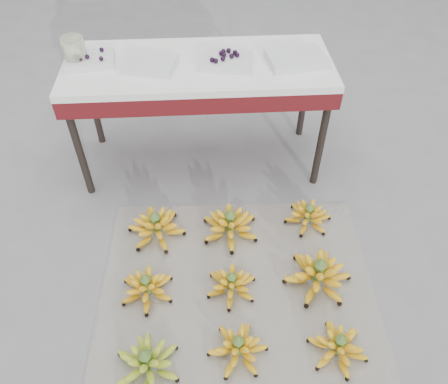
{
  "coord_description": "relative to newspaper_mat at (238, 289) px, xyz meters",
  "views": [
    {
      "loc": [
        -0.03,
        -1.07,
        1.75
      ],
      "look_at": [
        0.06,
        0.39,
        0.27
      ],
      "focal_mm": 35.0,
      "sensor_mm": 36.0,
      "label": 1
    }
  ],
  "objects": [
    {
      "name": "ground",
      "position": [
        -0.1,
        -0.02,
        -0.0
      ],
      "size": [
        60.0,
        60.0,
        0.0
      ],
      "primitive_type": "plane",
      "color": "slate",
      "rests_on": "ground"
    },
    {
      "name": "newspaper_mat",
      "position": [
        0.0,
        0.0,
        0.0
      ],
      "size": [
        1.29,
        1.1,
        0.01
      ],
      "primitive_type": "cube",
      "rotation": [
        0.0,
        0.0,
        -0.04
      ],
      "color": "silver",
      "rests_on": "ground"
    },
    {
      "name": "bunch_front_left",
      "position": [
        -0.39,
        -0.35,
        0.06
      ],
      "size": [
        0.34,
        0.34,
        0.16
      ],
      "rotation": [
        0.0,
        0.0,
        0.34
      ],
      "color": "#66981B",
      "rests_on": "newspaper_mat"
    },
    {
      "name": "bunch_front_center",
      "position": [
        -0.03,
        -0.31,
        0.05
      ],
      "size": [
        0.28,
        0.28,
        0.15
      ],
      "rotation": [
        0.0,
        0.0,
        -0.17
      ],
      "color": "yellow",
      "rests_on": "newspaper_mat"
    },
    {
      "name": "bunch_front_right",
      "position": [
        0.38,
        -0.33,
        0.05
      ],
      "size": [
        0.29,
        0.29,
        0.15
      ],
      "rotation": [
        0.0,
        0.0,
        0.24
      ],
      "color": "yellow",
      "rests_on": "newspaper_mat"
    },
    {
      "name": "bunch_mid_left",
      "position": [
        -0.41,
        -0.0,
        0.05
      ],
      "size": [
        0.26,
        0.26,
        0.15
      ],
      "rotation": [
        0.0,
        0.0,
        0.06
      ],
      "color": "yellow",
      "rests_on": "newspaper_mat"
    },
    {
      "name": "bunch_mid_center",
      "position": [
        -0.03,
        -0.01,
        0.05
      ],
      "size": [
        0.24,
        0.24,
        0.14
      ],
      "rotation": [
        0.0,
        0.0,
        -0.05
      ],
      "color": "yellow",
      "rests_on": "newspaper_mat"
    },
    {
      "name": "bunch_mid_right",
      "position": [
        0.37,
        0.01,
        0.07
      ],
      "size": [
        0.34,
        0.34,
        0.19
      ],
      "rotation": [
        0.0,
        0.0,
        -0.11
      ],
      "color": "yellow",
      "rests_on": "newspaper_mat"
    },
    {
      "name": "bunch_back_left",
      "position": [
        -0.38,
        0.34,
        0.06
      ],
      "size": [
        0.37,
        0.37,
        0.17
      ],
      "rotation": [
        0.0,
        0.0,
        -0.39
      ],
      "color": "yellow",
      "rests_on": "newspaper_mat"
    },
    {
      "name": "bunch_back_center",
      "position": [
        -0.01,
        0.33,
        0.06
      ],
      "size": [
        0.38,
        0.38,
        0.18
      ],
      "rotation": [
        0.0,
        0.0,
        0.39
      ],
      "color": "yellow",
      "rests_on": "newspaper_mat"
    },
    {
      "name": "bunch_back_right",
      "position": [
        0.4,
        0.38,
        0.05
      ],
      "size": [
        0.28,
        0.28,
        0.15
      ],
      "rotation": [
        0.0,
        0.0,
        -0.2
      ],
      "color": "yellow",
      "rests_on": "newspaper_mat"
    },
    {
      "name": "vendor_table",
      "position": [
        -0.14,
        0.91,
        0.57
      ],
      "size": [
        1.35,
        0.54,
        0.65
      ],
      "color": "black",
      "rests_on": "ground"
    },
    {
      "name": "tray_far_left",
      "position": [
        -0.67,
        0.93,
        0.67
      ],
      "size": [
        0.25,
        0.19,
        0.06
      ],
      "color": "silver",
      "rests_on": "vendor_table"
    },
    {
      "name": "tray_left",
      "position": [
        -0.37,
        0.87,
        0.67
      ],
      "size": [
        0.28,
        0.23,
        0.04
      ],
      "color": "silver",
      "rests_on": "vendor_table"
    },
    {
      "name": "tray_right",
      "position": [
        0.0,
        0.88,
        0.67
      ],
      "size": [
        0.28,
        0.22,
        0.06
      ],
      "color": "silver",
      "rests_on": "vendor_table"
    },
    {
      "name": "tray_far_right",
      "position": [
        0.35,
        0.88,
        0.67
      ],
      "size": [
        0.31,
        0.24,
        0.04
      ],
      "color": "silver",
      "rests_on": "vendor_table"
    },
    {
      "name": "glass_jar",
      "position": [
        -0.73,
        0.93,
        0.71
      ],
      "size": [
        0.13,
        0.13,
        0.14
      ],
      "primitive_type": "cylinder",
      "rotation": [
        0.0,
        0.0,
        0.2
      ],
      "color": "#DAEDBD",
      "rests_on": "vendor_table"
    }
  ]
}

